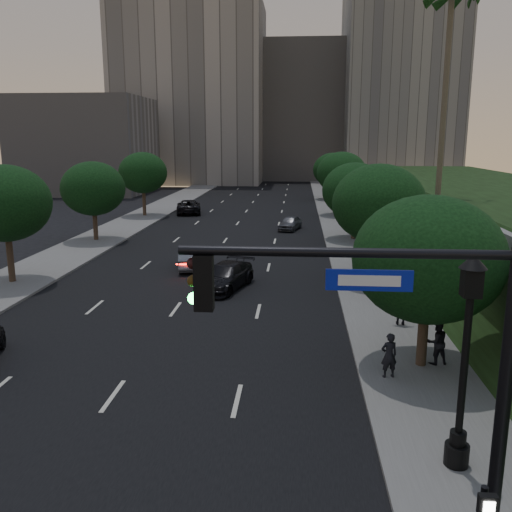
# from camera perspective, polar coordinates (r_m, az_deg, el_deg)

# --- Properties ---
(ground) EXTENTS (160.00, 160.00, 0.00)m
(ground) POSITION_cam_1_polar(r_m,az_deg,el_deg) (14.52, -21.77, -22.55)
(ground) COLOR black
(ground) RESTS_ON ground
(road_surface) EXTENTS (16.00, 140.00, 0.02)m
(road_surface) POSITION_cam_1_polar(r_m,az_deg,el_deg) (41.76, -3.62, 1.12)
(road_surface) COLOR black
(road_surface) RESTS_ON ground
(sidewalk_right) EXTENTS (4.50, 140.00, 0.15)m
(sidewalk_right) POSITION_cam_1_polar(r_m,az_deg,el_deg) (41.58, 10.51, 0.98)
(sidewalk_right) COLOR slate
(sidewalk_right) RESTS_ON ground
(sidewalk_left) EXTENTS (4.50, 140.00, 0.15)m
(sidewalk_left) POSITION_cam_1_polar(r_m,az_deg,el_deg) (44.36, -16.85, 1.36)
(sidewalk_left) COLOR slate
(sidewalk_left) RESTS_ON ground
(parapet_wall) EXTENTS (0.35, 90.00, 0.70)m
(parapet_wall) POSITION_cam_1_polar(r_m,az_deg,el_deg) (39.50, 15.77, 6.41)
(parapet_wall) COLOR slate
(parapet_wall) RESTS_ON embankment
(office_block_left) EXTENTS (26.00, 20.00, 32.00)m
(office_block_left) POSITION_cam_1_polar(r_m,az_deg,el_deg) (104.75, -6.73, 16.56)
(office_block_left) COLOR gray
(office_block_left) RESTS_ON ground
(office_block_mid) EXTENTS (22.00, 18.00, 26.00)m
(office_block_mid) POSITION_cam_1_polar(r_m,az_deg,el_deg) (112.67, 4.71, 14.76)
(office_block_mid) COLOR gray
(office_block_mid) RESTS_ON ground
(office_block_right) EXTENTS (20.00, 22.00, 36.00)m
(office_block_right) POSITION_cam_1_polar(r_m,az_deg,el_deg) (108.55, 14.76, 17.16)
(office_block_right) COLOR gray
(office_block_right) RESTS_ON ground
(office_block_filler) EXTENTS (18.00, 16.00, 14.00)m
(office_block_filler) POSITION_cam_1_polar(r_m,az_deg,el_deg) (86.62, -17.41, 11.03)
(office_block_filler) COLOR gray
(office_block_filler) RESTS_ON ground
(tree_right_a) EXTENTS (5.20, 5.20, 6.24)m
(tree_right_a) POSITION_cam_1_polar(r_m,az_deg,el_deg) (19.52, 17.64, -0.32)
(tree_right_a) COLOR #38281C
(tree_right_a) RESTS_ON ground
(tree_right_b) EXTENTS (5.20, 5.20, 6.74)m
(tree_right_b) POSITION_cam_1_polar(r_m,az_deg,el_deg) (31.09, 12.79, 5.40)
(tree_right_b) COLOR #38281C
(tree_right_b) RESTS_ON ground
(tree_right_c) EXTENTS (5.20, 5.20, 6.24)m
(tree_right_c) POSITION_cam_1_polar(r_m,az_deg,el_deg) (43.98, 10.37, 6.80)
(tree_right_c) COLOR #38281C
(tree_right_c) RESTS_ON ground
(tree_right_d) EXTENTS (5.20, 5.20, 6.74)m
(tree_right_d) POSITION_cam_1_polar(r_m,az_deg,el_deg) (57.84, 9.01, 8.61)
(tree_right_d) COLOR #38281C
(tree_right_d) RESTS_ON ground
(tree_right_e) EXTENTS (5.20, 5.20, 6.24)m
(tree_right_e) POSITION_cam_1_polar(r_m,az_deg,el_deg) (72.81, 8.09, 8.98)
(tree_right_e) COLOR #38281C
(tree_right_e) RESTS_ON ground
(tree_left_b) EXTENTS (5.00, 5.00, 6.71)m
(tree_left_b) POSITION_cam_1_polar(r_m,az_deg,el_deg) (32.98, -24.92, 5.04)
(tree_left_b) COLOR #38281C
(tree_left_b) RESTS_ON ground
(tree_left_c) EXTENTS (5.00, 5.00, 6.34)m
(tree_left_c) POSITION_cam_1_polar(r_m,az_deg,el_deg) (44.74, -16.78, 6.80)
(tree_left_c) COLOR #38281C
(tree_left_c) RESTS_ON ground
(tree_left_d) EXTENTS (5.00, 5.00, 6.71)m
(tree_left_d) POSITION_cam_1_polar(r_m,az_deg,el_deg) (57.96, -11.82, 8.57)
(tree_left_d) COLOR #38281C
(tree_left_d) RESTS_ON ground
(traffic_signal_mast) EXTENTS (5.68, 0.56, 7.00)m
(traffic_signal_mast) POSITION_cam_1_polar(r_m,az_deg,el_deg) (9.92, 18.42, -14.83)
(traffic_signal_mast) COLOR black
(traffic_signal_mast) RESTS_ON ground
(street_lamp) EXTENTS (0.64, 0.64, 5.62)m
(street_lamp) POSITION_cam_1_polar(r_m,az_deg,el_deg) (14.13, 21.03, -11.28)
(street_lamp) COLOR black
(street_lamp) RESTS_ON ground
(sedan_mid_left) EXTENTS (2.30, 4.45, 1.40)m
(sedan_mid_left) POSITION_cam_1_polar(r_m,az_deg,el_deg) (34.48, -6.93, -0.17)
(sedan_mid_left) COLOR slate
(sedan_mid_left) RESTS_ON ground
(sedan_far_left) EXTENTS (3.55, 5.86, 1.52)m
(sedan_far_left) POSITION_cam_1_polar(r_m,az_deg,el_deg) (59.90, -7.11, 5.18)
(sedan_far_left) COLOR black
(sedan_far_left) RESTS_ON ground
(sedan_near_right) EXTENTS (3.25, 5.19, 1.40)m
(sedan_near_right) POSITION_cam_1_polar(r_m,az_deg,el_deg) (29.62, -3.28, -2.17)
(sedan_near_right) COLOR black
(sedan_near_right) RESTS_ON ground
(sedan_far_right) EXTENTS (2.39, 4.03, 1.28)m
(sedan_far_right) POSITION_cam_1_polar(r_m,az_deg,el_deg) (48.80, 3.61, 3.50)
(sedan_far_right) COLOR #53545A
(sedan_far_right) RESTS_ON ground
(pedestrian_a) EXTENTS (0.64, 0.50, 1.56)m
(pedestrian_a) POSITION_cam_1_polar(r_m,az_deg,el_deg) (19.08, 13.82, -10.12)
(pedestrian_a) COLOR black
(pedestrian_a) RESTS_ON sidewalk_right
(pedestrian_b) EXTENTS (0.93, 0.81, 1.64)m
(pedestrian_b) POSITION_cam_1_polar(r_m,az_deg,el_deg) (20.61, 18.49, -8.58)
(pedestrian_b) COLOR black
(pedestrian_b) RESTS_ON sidewalk_right
(pedestrian_c) EXTENTS (0.99, 0.49, 1.63)m
(pedestrian_c) POSITION_cam_1_polar(r_m,az_deg,el_deg) (24.33, 15.08, -5.18)
(pedestrian_c) COLOR black
(pedestrian_c) RESTS_ON sidewalk_right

